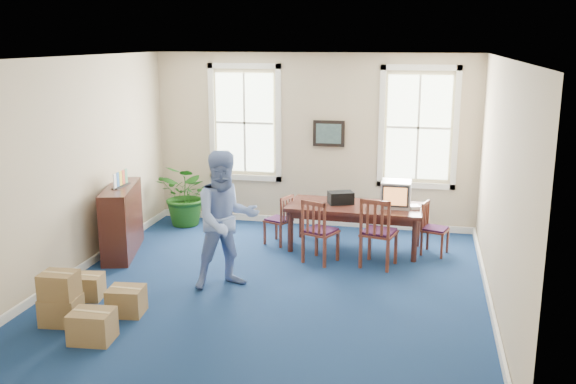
% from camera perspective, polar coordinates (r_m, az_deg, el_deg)
% --- Properties ---
extents(floor, '(6.50, 6.50, 0.00)m').
position_cam_1_polar(floor, '(9.24, -1.41, -8.38)').
color(floor, navy).
rests_on(floor, ground).
extents(ceiling, '(6.50, 6.50, 0.00)m').
position_cam_1_polar(ceiling, '(8.58, -1.53, 11.86)').
color(ceiling, white).
rests_on(ceiling, ground).
extents(wall_back, '(6.50, 0.00, 6.50)m').
position_cam_1_polar(wall_back, '(11.90, 2.24, 4.58)').
color(wall_back, '#C3AF8E').
rests_on(wall_back, ground).
extents(wall_front, '(6.50, 0.00, 6.50)m').
position_cam_1_polar(wall_front, '(5.78, -9.13, -5.31)').
color(wall_front, '#C3AF8E').
rests_on(wall_front, ground).
extents(wall_left, '(0.00, 6.50, 6.50)m').
position_cam_1_polar(wall_left, '(9.91, -18.59, 2.06)').
color(wall_left, '#C3AF8E').
rests_on(wall_left, ground).
extents(wall_right, '(0.00, 6.50, 6.50)m').
position_cam_1_polar(wall_right, '(8.59, 18.38, 0.40)').
color(wall_right, '#C3AF8E').
rests_on(wall_right, ground).
extents(baseboard_back, '(6.00, 0.04, 0.12)m').
position_cam_1_polar(baseboard_back, '(12.21, 2.15, -2.60)').
color(baseboard_back, white).
rests_on(baseboard_back, ground).
extents(baseboard_left, '(0.04, 6.50, 0.12)m').
position_cam_1_polar(baseboard_left, '(10.29, -17.80, -6.37)').
color(baseboard_left, white).
rests_on(baseboard_left, ground).
extents(baseboard_right, '(0.04, 6.50, 0.12)m').
position_cam_1_polar(baseboard_right, '(9.04, 17.46, -9.14)').
color(baseboard_right, white).
rests_on(baseboard_right, ground).
extents(window_left, '(1.40, 0.12, 2.20)m').
position_cam_1_polar(window_left, '(12.13, -3.86, 6.16)').
color(window_left, white).
rests_on(window_left, ground).
extents(window_right, '(1.40, 0.12, 2.20)m').
position_cam_1_polar(window_right, '(11.66, 11.51, 5.63)').
color(window_right, white).
rests_on(window_right, ground).
extents(wall_picture, '(0.58, 0.06, 0.48)m').
position_cam_1_polar(wall_picture, '(11.78, 3.64, 5.21)').
color(wall_picture, black).
rests_on(wall_picture, ground).
extents(conference_table, '(2.26, 1.10, 0.76)m').
position_cam_1_polar(conference_table, '(10.77, 5.96, -3.12)').
color(conference_table, '#401C16').
rests_on(conference_table, ground).
extents(crt_tv, '(0.48, 0.52, 0.43)m').
position_cam_1_polar(crt_tv, '(10.62, 9.58, -0.16)').
color(crt_tv, '#B7B7BC').
rests_on(crt_tv, conference_table).
extents(game_console, '(0.21, 0.23, 0.05)m').
position_cam_1_polar(game_console, '(10.61, 11.16, -1.30)').
color(game_console, white).
rests_on(game_console, conference_table).
extents(equipment_bag, '(0.48, 0.40, 0.20)m').
position_cam_1_polar(equipment_bag, '(10.72, 4.71, -0.51)').
color(equipment_bag, black).
rests_on(equipment_bag, conference_table).
extents(chair_near_left, '(0.60, 0.60, 1.02)m').
position_cam_1_polar(chair_near_left, '(10.07, 2.92, -3.45)').
color(chair_near_left, brown).
rests_on(chair_near_left, ground).
extents(chair_near_right, '(0.60, 0.60, 1.11)m').
position_cam_1_polar(chair_near_right, '(9.96, 8.09, -3.52)').
color(chair_near_right, brown).
rests_on(chair_near_right, ground).
extents(chair_end_left, '(0.51, 0.51, 0.87)m').
position_cam_1_polar(chair_end_left, '(10.96, -0.87, -2.44)').
color(chair_end_left, brown).
rests_on(chair_end_left, ground).
extents(chair_end_right, '(0.48, 0.48, 0.86)m').
position_cam_1_polar(chair_end_right, '(10.70, 12.96, -3.21)').
color(chair_end_right, brown).
rests_on(chair_end_right, ground).
extents(man, '(1.20, 1.14, 1.96)m').
position_cam_1_polar(man, '(8.99, -5.52, -2.48)').
color(man, '#7994D2').
rests_on(man, ground).
extents(credenza, '(0.79, 1.53, 1.15)m').
position_cam_1_polar(credenza, '(10.78, -14.56, -2.37)').
color(credenza, '#401C16').
rests_on(credenza, ground).
extents(brochure_rack, '(0.11, 0.60, 0.26)m').
position_cam_1_polar(brochure_rack, '(10.60, -14.68, 1.32)').
color(brochure_rack, '#99999E').
rests_on(brochure_rack, credenza).
extents(potted_plant, '(1.34, 1.27, 1.18)m').
position_cam_1_polar(potted_plant, '(12.15, -8.94, -0.25)').
color(potted_plant, '#174812').
rests_on(potted_plant, ground).
extents(cardboard_boxes, '(1.31, 1.31, 0.70)m').
position_cam_1_polar(cardboard_boxes, '(8.44, -18.26, -8.72)').
color(cardboard_boxes, olive).
rests_on(cardboard_boxes, ground).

